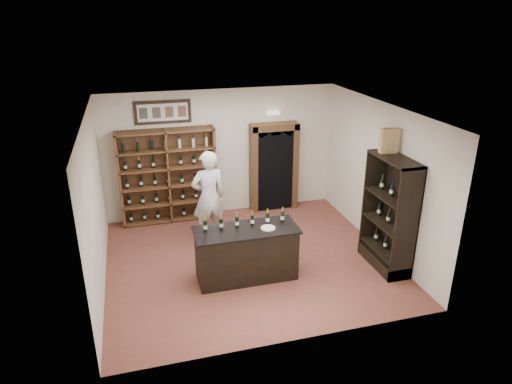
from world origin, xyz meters
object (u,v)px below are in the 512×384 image
at_px(counter_bottle_0, 205,226).
at_px(side_cabinet, 389,230).
at_px(wine_shelf, 168,176).
at_px(shopkeeper, 209,197).
at_px(wine_crate, 389,141).
at_px(tasting_counter, 246,254).

distance_m(counter_bottle_0, side_cabinet, 3.49).
distance_m(wine_shelf, shopkeeper, 1.47).
relative_size(wine_shelf, wine_crate, 4.77).
bearing_deg(side_cabinet, tasting_counter, 173.72).
relative_size(wine_shelf, counter_bottle_0, 7.33).
xyz_separation_m(wine_shelf, shopkeeper, (0.72, -1.28, -0.10)).
xyz_separation_m(tasting_counter, shopkeeper, (-0.38, 1.65, 0.51)).
relative_size(shopkeeper, wine_crate, 4.36).
height_order(wine_shelf, tasting_counter, wine_shelf).
xyz_separation_m(tasting_counter, side_cabinet, (2.72, -0.30, 0.26)).
xyz_separation_m(counter_bottle_0, shopkeeper, (0.34, 1.55, -0.10)).
bearing_deg(side_cabinet, wine_crate, 92.55).
distance_m(wine_shelf, side_cabinet, 5.02).
bearing_deg(tasting_counter, wine_crate, 0.26).
relative_size(tasting_counter, shopkeeper, 0.94).
distance_m(tasting_counter, side_cabinet, 2.75).
relative_size(side_cabinet, wine_crate, 4.77).
height_order(tasting_counter, wine_crate, wine_crate).
relative_size(tasting_counter, side_cabinet, 0.85).
bearing_deg(wine_crate, side_cabinet, -80.14).
relative_size(wine_shelf, shopkeeper, 1.09).
xyz_separation_m(side_cabinet, wine_crate, (-0.01, 0.31, 1.68)).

